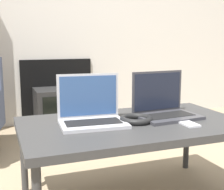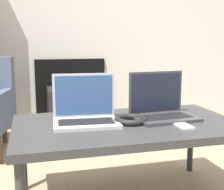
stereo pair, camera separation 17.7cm
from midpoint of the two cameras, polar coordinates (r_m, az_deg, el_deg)
table at (r=1.56m, az=6.13°, el=-6.27°), size 1.10×0.65×0.43m
laptop_left at (r=1.53m, az=-1.60°, el=-3.15°), size 0.33×0.24×0.24m
laptop_right at (r=1.66m, az=12.04°, el=-2.29°), size 0.33×0.25×0.24m
headphones at (r=1.55m, az=6.72°, el=-4.53°), size 0.16×0.16×0.03m
phone at (r=1.54m, az=15.88°, el=-5.33°), size 0.06×0.14×0.01m
tv at (r=3.05m, az=-5.36°, el=-2.24°), size 0.49×0.38×0.38m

